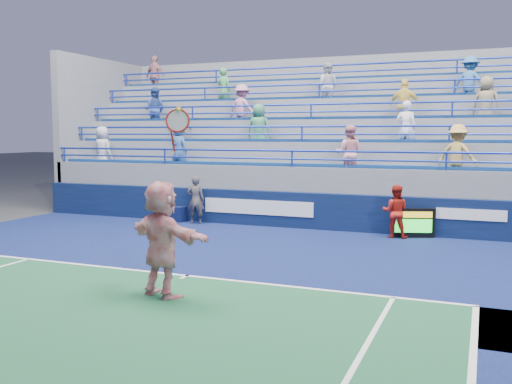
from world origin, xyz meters
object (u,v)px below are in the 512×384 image
at_px(serve_speed_board, 413,223).
at_px(line_judge, 196,200).
at_px(tennis_player, 162,239).
at_px(ball_girl, 395,212).
at_px(judge_chair, 180,213).

relative_size(serve_speed_board, line_judge, 0.76).
xyz_separation_m(tennis_player, ball_girl, (2.97, 7.31, -0.30)).
xyz_separation_m(serve_speed_board, judge_chair, (-7.44, 0.20, -0.13)).
bearing_deg(line_judge, serve_speed_board, 163.10).
relative_size(tennis_player, ball_girl, 2.24).
xyz_separation_m(judge_chair, tennis_player, (4.02, -7.70, 0.75)).
bearing_deg(line_judge, judge_chair, -35.03).
bearing_deg(ball_girl, tennis_player, 65.70).
height_order(line_judge, ball_girl, line_judge).
relative_size(serve_speed_board, tennis_player, 0.35).
height_order(judge_chair, line_judge, line_judge).
xyz_separation_m(serve_speed_board, line_judge, (-6.73, -0.03, 0.35)).
distance_m(judge_chair, ball_girl, 7.02).
distance_m(tennis_player, ball_girl, 7.90).
bearing_deg(ball_girl, judge_chair, -5.38).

